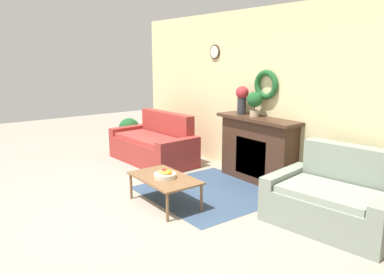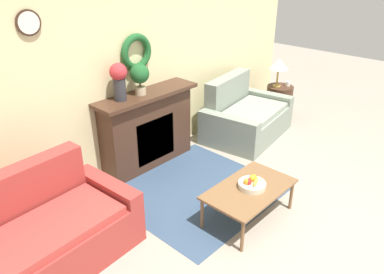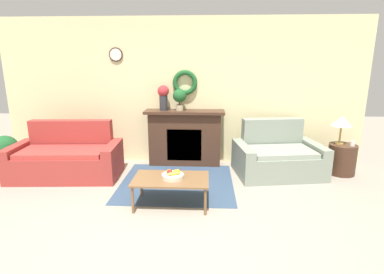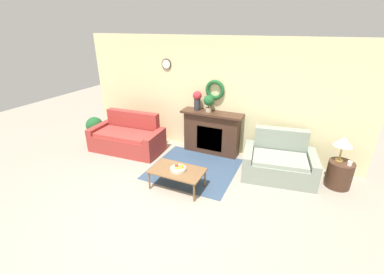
% 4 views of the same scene
% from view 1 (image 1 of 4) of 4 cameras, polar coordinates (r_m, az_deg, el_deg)
% --- Properties ---
extents(ground_plane, '(16.00, 16.00, 0.00)m').
position_cam_1_polar(ground_plane, '(4.79, -13.27, -12.36)').
color(ground_plane, gray).
extents(floor_rug, '(1.80, 1.70, 0.01)m').
position_cam_1_polar(floor_rug, '(5.57, 2.61, -8.38)').
color(floor_rug, '#334760').
rests_on(floor_rug, ground_plane).
extents(wall_back, '(6.80, 0.15, 2.70)m').
position_cam_1_polar(wall_back, '(6.04, 11.14, 6.22)').
color(wall_back, beige).
rests_on(wall_back, ground_plane).
extents(fireplace, '(1.46, 0.41, 1.04)m').
position_cam_1_polar(fireplace, '(5.99, 9.97, -1.86)').
color(fireplace, '#42281C').
rests_on(fireplace, ground_plane).
extents(couch_left, '(1.80, 0.98, 0.92)m').
position_cam_1_polar(couch_left, '(7.08, -5.76, -1.26)').
color(couch_left, '#9E332D').
rests_on(couch_left, ground_plane).
extents(loveseat_right, '(1.55, 1.15, 0.92)m').
position_cam_1_polar(loveseat_right, '(4.77, 20.82, -8.97)').
color(loveseat_right, gray).
rests_on(loveseat_right, ground_plane).
extents(coffee_table, '(1.01, 0.60, 0.39)m').
position_cam_1_polar(coffee_table, '(5.03, -4.21, -6.48)').
color(coffee_table, brown).
rests_on(coffee_table, ground_plane).
extents(fruit_bowl, '(0.30, 0.30, 0.12)m').
position_cam_1_polar(fruit_bowl, '(4.98, -4.10, -5.73)').
color(fruit_bowl, beige).
rests_on(fruit_bowl, coffee_table).
extents(vase_on_mantel_left, '(0.21, 0.21, 0.45)m').
position_cam_1_polar(vase_on_mantel_left, '(6.12, 7.63, 5.94)').
color(vase_on_mantel_left, '#2D2D33').
rests_on(vase_on_mantel_left, fireplace).
extents(potted_plant_on_mantel, '(0.24, 0.24, 0.39)m').
position_cam_1_polar(potted_plant_on_mantel, '(5.90, 9.51, 5.43)').
color(potted_plant_on_mantel, tan).
rests_on(potted_plant_on_mantel, fireplace).
extents(potted_plant_floor_by_couch, '(0.44, 0.44, 0.68)m').
position_cam_1_polar(potted_plant_floor_by_couch, '(8.02, -9.54, 1.02)').
color(potted_plant_floor_by_couch, tan).
rests_on(potted_plant_floor_by_couch, ground_plane).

